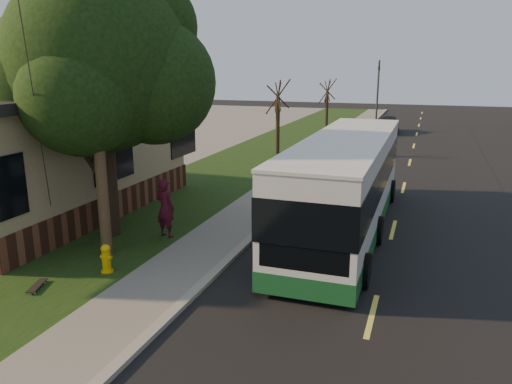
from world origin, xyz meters
TOP-DOWN VIEW (x-y plane):
  - ground at (0.00, 0.00)m, footprint 120.00×120.00m
  - road at (4.00, 10.00)m, footprint 8.00×80.00m
  - curb at (0.00, 10.00)m, footprint 0.25×80.00m
  - sidewalk at (-1.00, 10.00)m, footprint 2.00×80.00m
  - grass_verge at (-4.50, 10.00)m, footprint 5.00×80.00m
  - building_lot at (-14.50, 10.00)m, footprint 15.00×80.00m
  - fire_hydrant at (-2.60, 0.00)m, footprint 0.32×0.32m
  - utility_pole at (-3.31, 0.99)m, footprint 2.86×3.21m
  - leafy_tree at (-4.17, 2.65)m, footprint 6.30×6.00m
  - bare_tree_near at (-3.50, 18.00)m, footprint 1.38×1.21m
  - bare_tree_far at (-3.00, 30.00)m, footprint 1.38×1.21m
  - traffic_signal at (0.50, 34.00)m, footprint 0.18×0.22m
  - transit_bus at (2.49, 5.44)m, footprint 2.56×11.08m
  - skateboarder at (-2.50, 2.88)m, footprint 0.73×0.56m
  - skateboard_main at (-3.59, -1.34)m, footprint 0.45×0.81m
  - dumpster at (-9.50, 3.55)m, footprint 1.42×1.19m
  - distant_car at (1.79, 30.14)m, footprint 1.97×4.24m

SIDE VIEW (x-z plane):
  - ground at x=0.00m, z-range 0.00..0.00m
  - road at x=4.00m, z-range 0.00..0.01m
  - building_lot at x=-14.50m, z-range 0.00..0.04m
  - grass_verge at x=-4.50m, z-range 0.00..0.07m
  - sidewalk at x=-1.00m, z-range 0.00..0.08m
  - curb at x=0.00m, z-range 0.00..0.12m
  - skateboard_main at x=-3.59m, z-range 0.09..0.16m
  - fire_hydrant at x=-2.60m, z-range 0.06..0.80m
  - dumpster at x=-9.50m, z-range 0.04..1.20m
  - distant_car at x=1.79m, z-range 0.00..1.41m
  - skateboarder at x=-2.50m, z-range 0.07..1.86m
  - transit_bus at x=2.49m, z-range 0.10..3.10m
  - bare_tree_far at x=-3.00m, z-range -0.01..4.02m
  - bare_tree_near at x=-3.50m, z-range 0.00..4.30m
  - traffic_signal at x=0.50m, z-range 0.41..5.91m
  - utility_pole at x=-3.31m, z-range 0.10..9.17m
  - leafy_tree at x=-4.17m, z-range 1.27..9.07m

